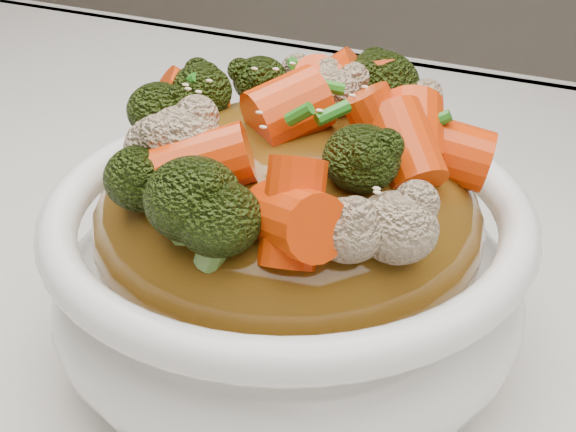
% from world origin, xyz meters
% --- Properties ---
extents(tablecloth, '(1.20, 0.80, 0.04)m').
position_xyz_m(tablecloth, '(0.00, 0.00, 0.73)').
color(tablecloth, silver).
rests_on(tablecloth, dining_table).
extents(bowl, '(0.30, 0.30, 0.09)m').
position_xyz_m(bowl, '(0.03, -0.04, 0.80)').
color(bowl, white).
rests_on(bowl, tablecloth).
extents(sauce_base, '(0.24, 0.24, 0.11)m').
position_xyz_m(sauce_base, '(0.03, -0.04, 0.83)').
color(sauce_base, brown).
rests_on(sauce_base, bowl).
extents(carrots, '(0.24, 0.24, 0.06)m').
position_xyz_m(carrots, '(0.03, -0.04, 0.90)').
color(carrots, '#E73D07').
rests_on(carrots, sauce_base).
extents(broccoli, '(0.24, 0.24, 0.05)m').
position_xyz_m(broccoli, '(0.03, -0.04, 0.90)').
color(broccoli, black).
rests_on(broccoli, sauce_base).
extents(cauliflower, '(0.24, 0.24, 0.04)m').
position_xyz_m(cauliflower, '(0.03, -0.04, 0.90)').
color(cauliflower, tan).
rests_on(cauliflower, sauce_base).
extents(scallions, '(0.18, 0.18, 0.02)m').
position_xyz_m(scallions, '(0.03, -0.04, 0.90)').
color(scallions, '#22741A').
rests_on(scallions, sauce_base).
extents(sesame_seeds, '(0.22, 0.22, 0.01)m').
position_xyz_m(sesame_seeds, '(0.03, -0.04, 0.90)').
color(sesame_seeds, beige).
rests_on(sesame_seeds, sauce_base).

